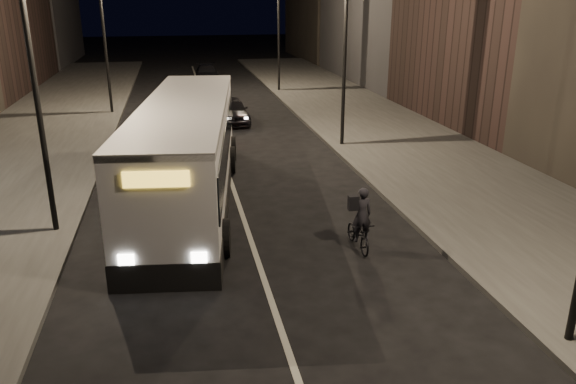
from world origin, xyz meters
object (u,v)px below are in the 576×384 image
streetlight_left_near (40,49)px  car_mid (179,103)px  city_bus (187,148)px  car_near (232,110)px  streetlight_right_mid (340,28)px  streetlight_left_far (107,20)px  streetlight_right_far (275,15)px  car_far (207,73)px  cyclist_on_bicycle (359,229)px

streetlight_left_near → car_mid: bearing=78.0°
city_bus → car_mid: city_bus is taller
city_bus → car_near: size_ratio=3.18×
streetlight_right_mid → car_near: (-4.20, 6.32, -4.67)m
streetlight_left_far → car_mid: bearing=-12.6°
streetlight_left_far → car_near: streetlight_left_far is taller
streetlight_right_far → streetlight_left_far: 12.24m
streetlight_left_far → car_near: (6.47, -3.68, -4.67)m
streetlight_left_far → car_far: bearing=63.7°
streetlight_left_near → car_near: bearing=65.7°
streetlight_right_far → car_mid: bearing=-135.9°
car_near → car_far: 16.11m
cyclist_on_bicycle → car_mid: size_ratio=0.46×
city_bus → cyclist_on_bicycle: 6.74m
streetlight_left_far → cyclist_on_bicycle: 22.84m
streetlight_left_near → streetlight_left_far: size_ratio=1.00×
streetlight_right_mid → city_bus: bearing=-139.6°
streetlight_left_far → cyclist_on_bicycle: size_ratio=4.36×
streetlight_left_near → car_near: (6.47, 14.32, -4.67)m
car_far → cyclist_on_bicycle: bearing=-84.8°
streetlight_right_mid → streetlight_left_far: (-10.66, 10.00, 0.00)m
streetlight_left_far → car_far: (6.13, 12.43, -4.71)m
streetlight_right_far → streetlight_left_near: 26.26m
streetlight_right_far → car_far: size_ratio=1.80×
city_bus → car_far: (2.40, 28.32, -1.21)m
streetlight_right_far → car_far: streetlight_right_far is taller
streetlight_left_far → car_mid: (3.64, -0.81, -4.69)m
streetlight_left_far → streetlight_right_far: bearing=29.4°
streetlight_right_mid → cyclist_on_bicycle: (-2.46, -10.78, -4.74)m
streetlight_right_far → streetlight_left_far: bearing=-150.6°
streetlight_left_far → car_far: 14.64m
cyclist_on_bicycle → car_mid: 20.48m
car_mid → car_far: bearing=-98.7°
cyclist_on_bicycle → car_far: cyclist_on_bicycle is taller
car_far → streetlight_right_mid: bearing=-77.0°
streetlight_right_mid → car_near: streetlight_right_mid is taller
city_bus → car_mid: bearing=97.7°
streetlight_left_near → streetlight_left_far: (0.00, 18.00, 0.00)m
streetlight_left_near → cyclist_on_bicycle: streetlight_left_near is taller
streetlight_right_mid → cyclist_on_bicycle: size_ratio=4.36×
streetlight_right_far → cyclist_on_bicycle: bearing=-95.2°
streetlight_right_far → car_near: bearing=-113.4°
streetlight_right_far → car_far: (-4.53, 6.43, -4.71)m
streetlight_left_near → streetlight_right_far: bearing=66.0°
car_near → cyclist_on_bicycle: bearing=-87.2°
streetlight_left_near → streetlight_left_far: 18.00m
streetlight_right_mid → streetlight_right_far: same height
streetlight_left_far → car_mid: 5.99m
streetlight_left_near → city_bus: 5.53m
city_bus → streetlight_left_near: bearing=-143.2°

